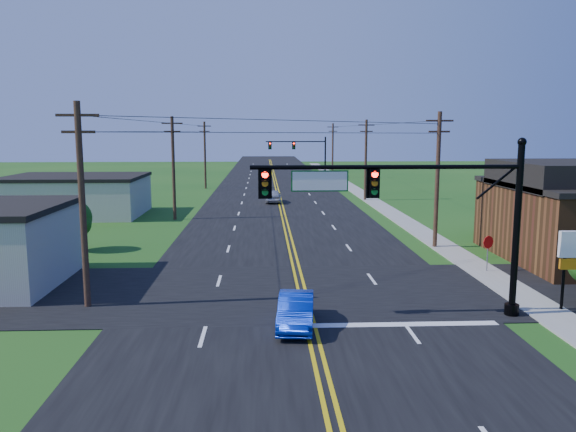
{
  "coord_description": "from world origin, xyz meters",
  "views": [
    {
      "loc": [
        -1.67,
        -14.41,
        7.73
      ],
      "look_at": [
        -0.59,
        10.0,
        4.03
      ],
      "focal_mm": 35.0,
      "sensor_mm": 36.0,
      "label": 1
    }
  ],
  "objects_px": {
    "stop_sign": "(488,246)",
    "blue_car": "(296,311)",
    "signal_mast_main": "(411,205)",
    "signal_mast_far": "(299,150)"
  },
  "relations": [
    {
      "from": "stop_sign",
      "to": "blue_car",
      "type": "bearing_deg",
      "value": -166.51
    },
    {
      "from": "signal_mast_main",
      "to": "blue_car",
      "type": "relative_size",
      "value": 2.88
    },
    {
      "from": "signal_mast_main",
      "to": "stop_sign",
      "type": "xyz_separation_m",
      "value": [
        6.34,
        7.32,
        -3.27
      ]
    },
    {
      "from": "blue_car",
      "to": "stop_sign",
      "type": "distance_m",
      "value": 13.89
    },
    {
      "from": "signal_mast_far",
      "to": "stop_sign",
      "type": "relative_size",
      "value": 5.33
    },
    {
      "from": "signal_mast_main",
      "to": "stop_sign",
      "type": "bearing_deg",
      "value": 49.11
    },
    {
      "from": "signal_mast_main",
      "to": "stop_sign",
      "type": "height_order",
      "value": "signal_mast_main"
    },
    {
      "from": "signal_mast_main",
      "to": "signal_mast_far",
      "type": "relative_size",
      "value": 1.03
    },
    {
      "from": "signal_mast_main",
      "to": "blue_car",
      "type": "xyz_separation_m",
      "value": [
        -4.75,
        -1.0,
        -4.1
      ]
    },
    {
      "from": "signal_mast_far",
      "to": "blue_car",
      "type": "relative_size",
      "value": 2.8
    }
  ]
}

